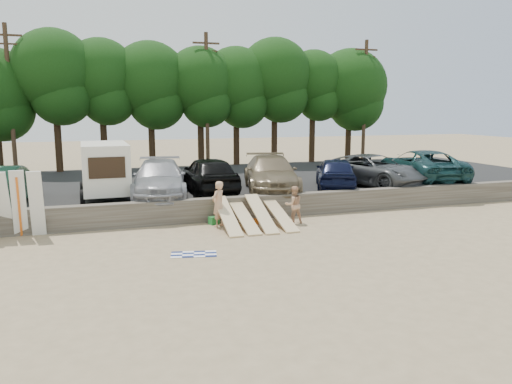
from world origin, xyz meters
TOP-DOWN VIEW (x-y plane):
  - ground at (0.00, 0.00)m, footprint 120.00×120.00m
  - seawall at (0.00, 3.00)m, footprint 44.00×0.50m
  - parking_lot at (0.00, 10.50)m, footprint 44.00×14.50m
  - treeline at (0.17, 17.50)m, footprint 32.71×5.89m
  - utility_poles at (2.00, 16.00)m, footprint 25.80×0.26m
  - box_trailer at (-4.98, 6.07)m, footprint 2.32×4.01m
  - car_1 at (-9.16, 5.76)m, footprint 2.62×5.38m
  - car_2 at (-2.62, 5.59)m, footprint 3.18×6.10m
  - car_3 at (-0.18, 6.12)m, footprint 2.17×5.27m
  - car_4 at (2.86, 5.67)m, footprint 3.70×6.34m
  - car_5 at (6.29, 5.41)m, footprint 3.64×5.10m
  - car_6 at (8.68, 5.70)m, footprint 4.62×6.45m
  - car_7 at (11.93, 6.05)m, footprint 4.02×6.82m
  - surfboard_upright_3 at (-8.71, 2.64)m, footprint 0.57×0.80m
  - surfboard_upright_4 at (-8.17, 2.55)m, footprint 0.55×0.63m
  - surfboard_upright_5 at (-7.55, 2.41)m, footprint 0.51×0.74m
  - surfboard_low_0 at (-0.52, 1.38)m, footprint 0.56×2.84m
  - surfboard_low_1 at (0.21, 1.45)m, footprint 0.56×2.91m
  - surfboard_low_2 at (0.89, 1.35)m, footprint 0.56×2.83m
  - surfboard_low_3 at (1.74, 1.40)m, footprint 0.56×2.92m
  - beachgoer_a at (-0.74, 1.97)m, footprint 0.81×0.78m
  - beachgoer_b at (2.40, 1.55)m, footprint 0.77×0.60m
  - cooler at (-0.83, 2.40)m, footprint 0.46×0.42m
  - gear_bag at (0.76, 1.88)m, footprint 0.33×0.29m
  - beach_towel at (-2.47, -1.63)m, footprint 1.78×1.78m

SIDE VIEW (x-z plane):
  - ground at x=0.00m, z-range 0.00..0.00m
  - beach_towel at x=-2.47m, z-range 0.01..0.01m
  - gear_bag at x=0.76m, z-range 0.00..0.22m
  - cooler at x=-0.83m, z-range 0.00..0.32m
  - parking_lot at x=0.00m, z-range 0.00..0.70m
  - surfboard_low_3 at x=1.74m, z-range 0.00..0.84m
  - surfboard_low_1 at x=0.21m, z-range 0.00..0.86m
  - seawall at x=0.00m, z-range 0.00..1.00m
  - surfboard_low_0 at x=-0.52m, z-range 0.00..1.11m
  - surfboard_low_2 at x=0.89m, z-range 0.00..1.12m
  - beachgoer_b at x=2.40m, z-range 0.00..1.57m
  - beachgoer_a at x=-0.74m, z-range 0.00..1.87m
  - surfboard_upright_3 at x=-8.71m, z-range 0.00..2.52m
  - surfboard_upright_5 at x=-7.55m, z-range 0.00..2.53m
  - surfboard_upright_4 at x=-8.17m, z-range 0.00..2.56m
  - car_5 at x=6.29m, z-range 0.70..2.31m
  - car_6 at x=8.68m, z-range 0.70..2.33m
  - car_2 at x=-2.62m, z-range 0.70..2.39m
  - car_1 at x=-9.16m, z-range 0.70..2.40m
  - car_4 at x=2.86m, z-range 0.70..2.43m
  - car_7 at x=11.93m, z-range 0.70..2.48m
  - car_3 at x=-0.18m, z-range 0.70..2.49m
  - box_trailer at x=-4.98m, z-range 0.85..3.36m
  - utility_poles at x=2.00m, z-range 0.93..9.93m
  - treeline at x=0.17m, z-range 2.11..11.23m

